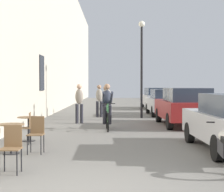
{
  "coord_description": "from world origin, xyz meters",
  "views": [
    {
      "loc": [
        0.23,
        -5.31,
        1.64
      ],
      "look_at": [
        0.24,
        11.24,
        1.17
      ],
      "focal_mm": 59.17,
      "sensor_mm": 36.0,
      "label": 1
    }
  ],
  "objects_px": {
    "parked_car_second": "(184,106)",
    "parked_car_fourth": "(156,98)",
    "pedestrian_far": "(99,99)",
    "cafe_chair_far_toward_street": "(26,126)",
    "pedestrian_near": "(79,101)",
    "cafe_chair_near_toward_wall": "(11,145)",
    "cafe_chair_mid_toward_street": "(36,132)",
    "pedestrian_mid": "(107,100)",
    "pedestrian_furthest": "(105,98)",
    "cafe_table_far": "(28,124)",
    "cafe_table_mid": "(11,132)",
    "cyclist_on_bicycle": "(107,108)",
    "street_lamp": "(141,57)",
    "parked_car_third": "(164,102)"
  },
  "relations": [
    {
      "from": "parked_car_second",
      "to": "parked_car_fourth",
      "type": "xyz_separation_m",
      "value": [
        0.17,
        11.11,
        -0.03
      ]
    },
    {
      "from": "pedestrian_far",
      "to": "cafe_chair_far_toward_street",
      "type": "bearing_deg",
      "value": -100.86
    },
    {
      "from": "pedestrian_near",
      "to": "pedestrian_far",
      "type": "distance_m",
      "value": 3.36
    },
    {
      "from": "cafe_chair_near_toward_wall",
      "to": "cafe_chair_mid_toward_street",
      "type": "distance_m",
      "value": 2.01
    },
    {
      "from": "cafe_chair_far_toward_street",
      "to": "pedestrian_mid",
      "type": "relative_size",
      "value": 0.52
    },
    {
      "from": "cafe_chair_near_toward_wall",
      "to": "cafe_chair_mid_toward_street",
      "type": "relative_size",
      "value": 1.0
    },
    {
      "from": "pedestrian_far",
      "to": "pedestrian_furthest",
      "type": "distance_m",
      "value": 2.06
    },
    {
      "from": "cafe_table_far",
      "to": "parked_car_fourth",
      "type": "bearing_deg",
      "value": 69.92
    },
    {
      "from": "cafe_table_mid",
      "to": "cyclist_on_bicycle",
      "type": "xyz_separation_m",
      "value": [
        2.25,
        4.86,
        0.29
      ]
    },
    {
      "from": "pedestrian_furthest",
      "to": "pedestrian_mid",
      "type": "bearing_deg",
      "value": -87.15
    },
    {
      "from": "cafe_chair_near_toward_wall",
      "to": "street_lamp",
      "type": "xyz_separation_m",
      "value": [
        3.39,
        11.73,
        2.59
      ]
    },
    {
      "from": "parked_car_second",
      "to": "parked_car_third",
      "type": "bearing_deg",
      "value": 90.46
    },
    {
      "from": "cyclist_on_bicycle",
      "to": "pedestrian_near",
      "type": "xyz_separation_m",
      "value": [
        -1.24,
        2.25,
        0.15
      ]
    },
    {
      "from": "parked_car_third",
      "to": "pedestrian_near",
      "type": "bearing_deg",
      "value": -134.49
    },
    {
      "from": "pedestrian_far",
      "to": "pedestrian_mid",
      "type": "bearing_deg",
      "value": -74.44
    },
    {
      "from": "cafe_chair_mid_toward_street",
      "to": "pedestrian_near",
      "type": "relative_size",
      "value": 0.52
    },
    {
      "from": "pedestrian_furthest",
      "to": "parked_car_third",
      "type": "distance_m",
      "value": 3.42
    },
    {
      "from": "parked_car_second",
      "to": "cyclist_on_bicycle",
      "type": "bearing_deg",
      "value": -157.28
    },
    {
      "from": "pedestrian_near",
      "to": "pedestrian_far",
      "type": "relative_size",
      "value": 1.02
    },
    {
      "from": "cafe_chair_near_toward_wall",
      "to": "cafe_chair_mid_toward_street",
      "type": "xyz_separation_m",
      "value": [
        0.06,
        2.01,
        0.0
      ]
    },
    {
      "from": "cafe_chair_mid_toward_street",
      "to": "cafe_table_far",
      "type": "height_order",
      "value": "cafe_chair_mid_toward_street"
    },
    {
      "from": "cafe_table_far",
      "to": "street_lamp",
      "type": "distance_m",
      "value": 9.11
    },
    {
      "from": "pedestrian_mid",
      "to": "pedestrian_far",
      "type": "bearing_deg",
      "value": 105.56
    },
    {
      "from": "cafe_chair_far_toward_street",
      "to": "pedestrian_mid",
      "type": "height_order",
      "value": "pedestrian_mid"
    },
    {
      "from": "pedestrian_mid",
      "to": "pedestrian_far",
      "type": "height_order",
      "value": "pedestrian_mid"
    },
    {
      "from": "cafe_table_far",
      "to": "pedestrian_furthest",
      "type": "xyz_separation_m",
      "value": [
        2.08,
        10.42,
        0.39
      ]
    },
    {
      "from": "cyclist_on_bicycle",
      "to": "street_lamp",
      "type": "xyz_separation_m",
      "value": [
        1.67,
        4.94,
        2.3
      ]
    },
    {
      "from": "pedestrian_mid",
      "to": "street_lamp",
      "type": "height_order",
      "value": "street_lamp"
    },
    {
      "from": "cafe_chair_mid_toward_street",
      "to": "pedestrian_near",
      "type": "xyz_separation_m",
      "value": [
        0.41,
        7.04,
        0.45
      ]
    },
    {
      "from": "cafe_chair_far_toward_street",
      "to": "parked_car_second",
      "type": "relative_size",
      "value": 0.2
    },
    {
      "from": "cafe_chair_mid_toward_street",
      "to": "pedestrian_mid",
      "type": "height_order",
      "value": "pedestrian_mid"
    },
    {
      "from": "pedestrian_mid",
      "to": "pedestrian_furthest",
      "type": "height_order",
      "value": "pedestrian_mid"
    },
    {
      "from": "cafe_table_far",
      "to": "street_lamp",
      "type": "bearing_deg",
      "value": 63.02
    },
    {
      "from": "cafe_table_mid",
      "to": "cyclist_on_bicycle",
      "type": "bearing_deg",
      "value": 65.1
    },
    {
      "from": "pedestrian_furthest",
      "to": "street_lamp",
      "type": "relative_size",
      "value": 0.33
    },
    {
      "from": "cafe_chair_near_toward_wall",
      "to": "cafe_chair_far_toward_street",
      "type": "xyz_separation_m",
      "value": [
        -0.5,
        3.34,
        0.0
      ]
    },
    {
      "from": "cafe_chair_mid_toward_street",
      "to": "cafe_chair_far_toward_street",
      "type": "height_order",
      "value": "same"
    },
    {
      "from": "cafe_chair_mid_toward_street",
      "to": "cafe_chair_far_toward_street",
      "type": "relative_size",
      "value": 1.0
    },
    {
      "from": "parked_car_fourth",
      "to": "street_lamp",
      "type": "bearing_deg",
      "value": -102.19
    },
    {
      "from": "pedestrian_mid",
      "to": "parked_car_third",
      "type": "bearing_deg",
      "value": 41.77
    },
    {
      "from": "cafe_chair_mid_toward_street",
      "to": "street_lamp",
      "type": "height_order",
      "value": "street_lamp"
    },
    {
      "from": "cyclist_on_bicycle",
      "to": "street_lamp",
      "type": "bearing_deg",
      "value": 71.26
    },
    {
      "from": "pedestrian_near",
      "to": "pedestrian_far",
      "type": "height_order",
      "value": "pedestrian_near"
    },
    {
      "from": "cafe_table_mid",
      "to": "pedestrian_near",
      "type": "relative_size",
      "value": 0.42
    },
    {
      "from": "cafe_table_far",
      "to": "parked_car_fourth",
      "type": "distance_m",
      "value": 16.26
    },
    {
      "from": "cafe_chair_near_toward_wall",
      "to": "pedestrian_furthest",
      "type": "xyz_separation_m",
      "value": [
        1.5,
        14.36,
        0.39
      ]
    },
    {
      "from": "parked_car_second",
      "to": "parked_car_fourth",
      "type": "distance_m",
      "value": 11.12
    },
    {
      "from": "pedestrian_mid",
      "to": "pedestrian_furthest",
      "type": "distance_m",
      "value": 3.7
    },
    {
      "from": "pedestrian_far",
      "to": "parked_car_third",
      "type": "distance_m",
      "value": 3.75
    },
    {
      "from": "cafe_chair_near_toward_wall",
      "to": "parked_car_third",
      "type": "distance_m",
      "value": 14.27
    }
  ]
}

